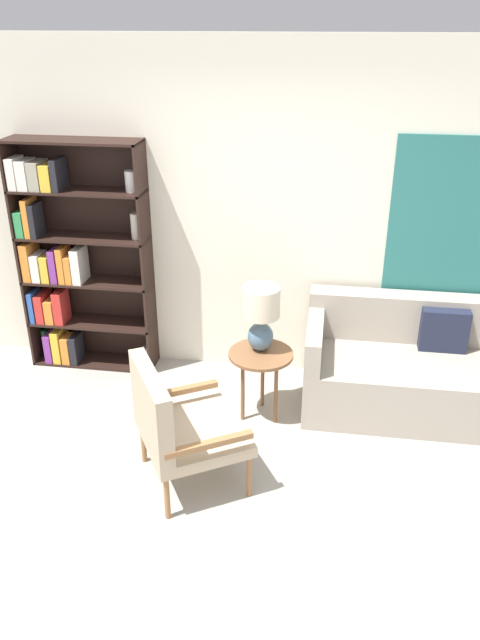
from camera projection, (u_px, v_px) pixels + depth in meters
ground_plane at (199, 528)px, 3.80m from camera, size 14.00×14.00×0.00m
wall_back at (251, 217)px, 4.99m from camera, size 6.40×0.08×2.70m
bookshelf at (69, 260)px, 5.21m from camera, size 1.08×0.30×1.95m
armchair at (175, 422)px, 3.96m from camera, size 0.88×0.89×0.88m
couch at (441, 372)px, 4.84m from camera, size 2.09×0.85×0.83m
side_table at (261, 361)px, 4.65m from camera, size 0.48×0.48×0.56m
table_lamp at (261, 313)px, 4.53m from camera, size 0.28×0.28×0.50m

